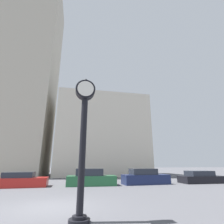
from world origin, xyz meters
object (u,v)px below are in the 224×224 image
object	(u,v)px
car_green	(91,178)
car_black	(201,178)
car_red	(21,181)
car_navy	(145,178)
street_clock	(83,133)

from	to	relation	value
car_green	car_black	size ratio (longest dim) A/B	0.98
car_red	car_black	size ratio (longest dim) A/B	0.95
car_red	car_navy	bearing A→B (deg)	-2.01
car_red	street_clock	bearing A→B (deg)	-67.73
street_clock	car_navy	distance (m)	12.82
car_green	car_navy	world-z (taller)	car_green
street_clock	car_navy	world-z (taller)	street_clock
street_clock	car_navy	bearing A→B (deg)	58.02
street_clock	car_red	xyz separation A→B (m)	(-4.76, 10.78, -2.48)
street_clock	car_red	distance (m)	12.04
car_red	car_black	bearing A→B (deg)	-2.16
car_red	car_navy	world-z (taller)	car_navy
car_green	car_black	distance (m)	11.60
car_green	street_clock	bearing A→B (deg)	-95.12
car_navy	car_black	size ratio (longest dim) A/B	1.01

